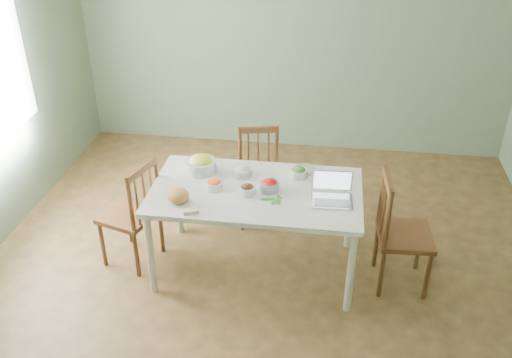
# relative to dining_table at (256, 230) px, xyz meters

# --- Properties ---
(floor) EXTENTS (5.00, 5.00, 0.00)m
(floor) POSITION_rel_dining_table_xyz_m (0.10, -0.07, -0.40)
(floor) COLOR #47301B
(floor) RESTS_ON ground
(wall_back) EXTENTS (5.00, 0.00, 2.70)m
(wall_back) POSITION_rel_dining_table_xyz_m (0.10, 2.43, 0.95)
(wall_back) COLOR #677C5C
(wall_back) RESTS_ON ground
(dining_table) EXTENTS (1.71, 0.96, 0.80)m
(dining_table) POSITION_rel_dining_table_xyz_m (0.00, 0.00, 0.00)
(dining_table) COLOR white
(dining_table) RESTS_ON floor
(chair_far) EXTENTS (0.48, 0.47, 0.93)m
(chair_far) POSITION_rel_dining_table_xyz_m (-0.07, 0.74, 0.06)
(chair_far) COLOR #3B240D
(chair_far) RESTS_ON floor
(chair_left) EXTENTS (0.53, 0.54, 0.99)m
(chair_left) POSITION_rel_dining_table_xyz_m (-1.10, -0.03, 0.10)
(chair_left) COLOR #3B240D
(chair_left) RESTS_ON floor
(chair_right) EXTENTS (0.46, 0.48, 1.02)m
(chair_right) POSITION_rel_dining_table_xyz_m (1.22, -0.02, 0.11)
(chair_right) COLOR #3B240D
(chair_right) RESTS_ON floor
(bread_boule) EXTENTS (0.22, 0.22, 0.11)m
(bread_boule) POSITION_rel_dining_table_xyz_m (-0.57, -0.26, 0.46)
(bread_boule) COLOR #D08942
(bread_boule) RESTS_ON dining_table
(butter_stick) EXTENTS (0.12, 0.07, 0.03)m
(butter_stick) POSITION_rel_dining_table_xyz_m (-0.44, -0.41, 0.42)
(butter_stick) COLOR beige
(butter_stick) RESTS_ON dining_table
(bowl_squash) EXTENTS (0.30, 0.30, 0.15)m
(bowl_squash) POSITION_rel_dining_table_xyz_m (-0.50, 0.22, 0.47)
(bowl_squash) COLOR #F5E54E
(bowl_squash) RESTS_ON dining_table
(bowl_carrot) EXTENTS (0.18, 0.18, 0.08)m
(bowl_carrot) POSITION_rel_dining_table_xyz_m (-0.34, -0.03, 0.44)
(bowl_carrot) COLOR #F24A00
(bowl_carrot) RESTS_ON dining_table
(bowl_onion) EXTENTS (0.18, 0.18, 0.09)m
(bowl_onion) POSITION_rel_dining_table_xyz_m (-0.15, 0.21, 0.44)
(bowl_onion) COLOR white
(bowl_onion) RESTS_ON dining_table
(bowl_mushroom) EXTENTS (0.17, 0.17, 0.09)m
(bowl_mushroom) POSITION_rel_dining_table_xyz_m (-0.06, -0.08, 0.44)
(bowl_mushroom) COLOR black
(bowl_mushroom) RESTS_ON dining_table
(bowl_redpep) EXTENTS (0.16, 0.16, 0.09)m
(bowl_redpep) POSITION_rel_dining_table_xyz_m (0.11, 0.01, 0.45)
(bowl_redpep) COLOR red
(bowl_redpep) RESTS_ON dining_table
(bowl_broccoli) EXTENTS (0.18, 0.18, 0.09)m
(bowl_broccoli) POSITION_rel_dining_table_xyz_m (0.33, 0.26, 0.45)
(bowl_broccoli) COLOR #295B25
(bowl_broccoli) RESTS_ON dining_table
(flatbread) EXTENTS (0.22, 0.22, 0.02)m
(flatbread) POSITION_rel_dining_table_xyz_m (0.37, 0.37, 0.41)
(flatbread) COLOR tan
(flatbread) RESTS_ON dining_table
(basil_bunch) EXTENTS (0.19, 0.19, 0.02)m
(basil_bunch) POSITION_rel_dining_table_xyz_m (0.14, -0.14, 0.41)
(basil_bunch) COLOR #2E7419
(basil_bunch) RESTS_ON dining_table
(laptop) EXTENTS (0.33, 0.29, 0.22)m
(laptop) POSITION_rel_dining_table_xyz_m (0.61, -0.10, 0.51)
(laptop) COLOR silver
(laptop) RESTS_ON dining_table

